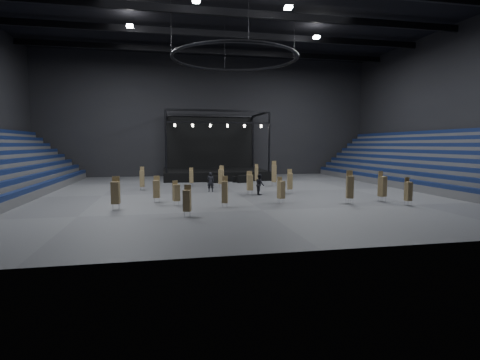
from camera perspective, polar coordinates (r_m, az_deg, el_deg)
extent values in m
plane|color=#48484A|center=(37.21, -0.77, -1.87)|extent=(50.00, 50.00, 0.00)
cube|color=black|center=(39.24, -0.81, 25.20)|extent=(50.00, 42.00, 0.20)
cube|color=black|center=(57.84, -4.69, 9.64)|extent=(50.00, 0.20, 18.00)
cube|color=black|center=(17.28, 13.03, 19.65)|extent=(50.00, 0.20, 18.00)
cube|color=black|center=(48.46, 30.17, 9.76)|extent=(0.20, 42.00, 18.00)
cube|color=black|center=(38.17, -28.57, -0.91)|extent=(0.59, 40.00, 0.40)
cube|color=black|center=(38.38, -29.90, 0.19)|extent=(0.59, 40.00, 0.40)
cube|color=black|center=(38.63, -31.22, 1.27)|extent=(0.59, 40.00, 0.40)
cube|color=black|center=(38.91, -32.52, 2.34)|extent=(0.59, 40.00, 0.40)
cube|color=#454547|center=(46.17, 26.32, -0.54)|extent=(7.20, 40.00, 0.75)
cube|color=black|center=(44.19, 22.98, 0.09)|extent=(0.59, 40.00, 0.40)
cube|color=#454547|center=(46.42, 26.78, -0.07)|extent=(6.30, 40.00, 1.50)
cube|color=black|center=(44.65, 23.97, 1.07)|extent=(0.59, 40.00, 0.40)
cube|color=#454547|center=(46.67, 27.24, 0.40)|extent=(5.40, 40.00, 2.25)
cube|color=black|center=(45.13, 24.94, 2.03)|extent=(0.59, 40.00, 0.40)
cube|color=#454547|center=(46.92, 27.69, 0.86)|extent=(4.50, 40.00, 3.00)
cube|color=black|center=(45.64, 25.89, 2.97)|extent=(0.59, 40.00, 0.40)
cube|color=#454547|center=(47.18, 28.13, 1.32)|extent=(3.60, 40.00, 3.75)
cube|color=black|center=(46.17, 26.82, 3.88)|extent=(0.59, 40.00, 0.40)
cube|color=#454547|center=(47.45, 28.57, 1.78)|extent=(2.70, 40.00, 4.50)
cube|color=black|center=(46.73, 27.73, 4.78)|extent=(0.59, 40.00, 0.40)
cube|color=#454547|center=(47.72, 29.00, 2.22)|extent=(1.80, 40.00, 5.25)
cube|color=black|center=(47.31, 28.62, 5.65)|extent=(0.59, 40.00, 0.40)
cube|color=#454547|center=(48.00, 29.43, 2.67)|extent=(0.90, 40.00, 6.00)
cube|color=black|center=(47.91, 29.49, 6.49)|extent=(0.59, 40.00, 0.40)
cube|color=black|center=(52.39, -3.91, 0.89)|extent=(14.00, 10.00, 1.20)
cube|color=black|center=(56.99, -4.58, 5.88)|extent=(13.30, 0.30, 8.00)
cylinder|color=black|center=(47.18, -11.22, 5.78)|extent=(0.24, 0.24, 7.80)
cylinder|color=black|center=(56.38, -11.26, 5.70)|extent=(0.24, 0.24, 7.80)
cylinder|color=black|center=(49.05, 4.47, 5.84)|extent=(0.24, 0.24, 7.80)
cylinder|color=black|center=(57.96, 1.97, 5.79)|extent=(0.24, 0.24, 7.80)
cube|color=black|center=(47.86, -3.24, 10.54)|extent=(13.40, 0.25, 0.25)
cube|color=black|center=(56.95, -4.59, 9.71)|extent=(13.40, 0.25, 0.25)
cube|color=black|center=(47.75, -3.23, 8.75)|extent=(13.40, 0.20, 0.20)
cylinder|color=white|center=(47.26, -9.91, 8.22)|extent=(0.24, 0.24, 0.35)
cylinder|color=white|center=(47.37, -7.23, 8.25)|extent=(0.24, 0.24, 0.35)
cylinder|color=white|center=(47.58, -4.56, 8.27)|extent=(0.24, 0.24, 0.35)
cylinder|color=white|center=(47.90, -1.92, 8.26)|extent=(0.24, 0.24, 0.35)
cylinder|color=white|center=(48.31, 0.69, 8.24)|extent=(0.24, 0.24, 0.35)
cylinder|color=white|center=(48.82, 3.24, 8.20)|extent=(0.24, 0.24, 0.35)
torus|color=black|center=(37.84, -0.80, 18.06)|extent=(12.30, 12.30, 0.30)
cylinder|color=black|center=(39.97, 8.29, 21.01)|extent=(0.04, 0.04, 5.00)
cylinder|color=black|center=(44.17, -2.33, 19.54)|extent=(0.04, 0.04, 5.00)
cylinder|color=black|center=(37.86, -10.46, 21.88)|extent=(0.04, 0.04, 5.00)
cylinder|color=black|center=(32.86, 1.33, 24.57)|extent=(0.04, 0.04, 5.00)
cube|color=black|center=(38.97, -0.80, 24.10)|extent=(49.00, 0.35, 0.70)
cube|color=black|center=(45.56, -2.55, 21.31)|extent=(49.00, 0.35, 0.70)
cube|color=black|center=(53.22, -3.96, 18.97)|extent=(49.00, 0.35, 0.70)
cube|color=white|center=(42.12, -16.46, 21.59)|extent=(0.60, 0.60, 0.25)
cube|color=white|center=(45.25, 11.58, 20.53)|extent=(0.60, 0.60, 0.25)
cube|color=white|center=(34.52, -6.68, 25.52)|extent=(0.60, 0.60, 0.25)
cube|color=white|center=(36.07, 7.39, 24.61)|extent=(0.60, 0.60, 0.25)
cube|color=black|center=(46.25, -4.19, 0.09)|extent=(1.38, 0.81, 0.87)
cube|color=black|center=(46.96, -0.46, 0.12)|extent=(1.22, 0.76, 0.76)
cube|color=black|center=(46.42, 0.42, 0.15)|extent=(1.49, 1.02, 0.91)
cylinder|color=silver|center=(29.21, -10.00, -3.58)|extent=(0.03, 0.03, 0.38)
cylinder|color=silver|center=(29.56, -10.02, -3.47)|extent=(0.03, 0.03, 0.38)
cylinder|color=silver|center=(29.22, -9.30, -3.57)|extent=(0.03, 0.03, 0.38)
cylinder|color=silver|center=(29.57, -9.33, -3.46)|extent=(0.03, 0.03, 0.38)
cube|color=#947C52|center=(29.28, -9.69, -1.93)|extent=(0.60, 0.60, 1.27)
cube|color=#947C52|center=(29.38, -9.87, -0.75)|extent=(0.42, 0.23, 0.70)
cylinder|color=silver|center=(35.00, 1.25, -1.97)|extent=(0.03, 0.03, 0.44)
cylinder|color=silver|center=(35.40, 1.10, -1.88)|extent=(0.03, 0.03, 0.44)
cylinder|color=silver|center=(35.09, 1.92, -1.95)|extent=(0.03, 0.03, 0.44)
cylinder|color=silver|center=(35.50, 1.76, -1.86)|extent=(0.03, 0.03, 0.44)
cube|color=#947C52|center=(35.14, 1.51, -0.38)|extent=(0.55, 0.55, 1.45)
cube|color=#947C52|center=(35.29, 1.45, 0.74)|extent=(0.51, 0.09, 0.80)
cylinder|color=silver|center=(42.87, 5.01, -0.63)|extent=(0.03, 0.03, 0.44)
cylinder|color=silver|center=(43.27, 4.85, -0.57)|extent=(0.03, 0.03, 0.44)
cylinder|color=silver|center=(42.99, 5.55, -0.61)|extent=(0.03, 0.03, 0.44)
cylinder|color=silver|center=(43.39, 5.38, -0.56)|extent=(0.03, 0.03, 0.44)
cube|color=#947C52|center=(43.02, 5.21, 0.98)|extent=(0.63, 0.63, 1.94)
cube|color=#947C52|center=(43.18, 5.20, 2.22)|extent=(0.51, 0.18, 1.06)
cylinder|color=silver|center=(31.06, 16.18, -3.13)|extent=(0.03, 0.03, 0.43)
cylinder|color=silver|center=(31.42, 15.83, -3.02)|extent=(0.03, 0.03, 0.43)
cylinder|color=silver|center=(31.25, 16.85, -3.09)|extent=(0.03, 0.03, 0.43)
cylinder|color=silver|center=(31.61, 16.49, -2.99)|extent=(0.03, 0.03, 0.43)
cube|color=#947C52|center=(31.19, 16.39, -1.04)|extent=(0.64, 0.64, 1.79)
cube|color=#947C52|center=(31.32, 16.35, 0.54)|extent=(0.50, 0.19, 0.98)
cylinder|color=silver|center=(31.68, 24.13, -3.28)|extent=(0.03, 0.03, 0.37)
cylinder|color=silver|center=(31.96, 23.76, -3.19)|extent=(0.03, 0.03, 0.37)
cylinder|color=silver|center=(31.88, 24.64, -3.25)|extent=(0.03, 0.03, 0.37)
cylinder|color=silver|center=(32.16, 24.28, -3.16)|extent=(0.03, 0.03, 0.37)
cube|color=#947C52|center=(31.80, 24.27, -1.58)|extent=(0.50, 0.50, 1.47)
cube|color=#947C52|center=(31.87, 24.09, -0.32)|extent=(0.43, 0.11, 0.81)
cylinder|color=silver|center=(36.53, 7.42, -1.74)|extent=(0.03, 0.03, 0.38)
cylinder|color=silver|center=(36.87, 7.23, -1.67)|extent=(0.03, 0.03, 0.38)
cylinder|color=silver|center=(36.65, 7.96, -1.73)|extent=(0.03, 0.03, 0.38)
cylinder|color=silver|center=(36.99, 7.77, -1.66)|extent=(0.03, 0.03, 0.38)
cube|color=#947C52|center=(36.65, 7.61, -0.18)|extent=(0.52, 0.52, 1.58)
cube|color=#947C52|center=(36.78, 7.57, 1.00)|extent=(0.45, 0.12, 0.87)
cylinder|color=silver|center=(24.54, -8.45, -5.26)|extent=(0.03, 0.03, 0.39)
cylinder|color=silver|center=(24.90, -8.50, -5.10)|extent=(0.03, 0.03, 0.39)
cylinder|color=silver|center=(24.56, -7.59, -5.23)|extent=(0.03, 0.03, 0.39)
cylinder|color=silver|center=(24.92, -7.65, -5.08)|extent=(0.03, 0.03, 0.39)
cube|color=#947C52|center=(24.59, -8.07, -3.13)|extent=(0.58, 0.58, 1.39)
cube|color=#947C52|center=(24.68, -7.98, -1.59)|extent=(0.44, 0.19, 0.76)
cylinder|color=silver|center=(27.98, -2.62, -3.93)|extent=(0.03, 0.03, 0.35)
cylinder|color=silver|center=(28.31, -2.72, -3.82)|extent=(0.03, 0.03, 0.35)
cylinder|color=silver|center=(28.04, -1.95, -3.91)|extent=(0.03, 0.03, 0.35)
cylinder|color=silver|center=(28.36, -2.06, -3.80)|extent=(0.03, 0.03, 0.35)
cube|color=#947C52|center=(28.03, -2.34, -1.87)|extent=(0.52, 0.52, 1.63)
cube|color=#947C52|center=(28.11, -2.30, -0.28)|extent=(0.40, 0.17, 0.90)
cylinder|color=silver|center=(39.90, -14.92, -1.30)|extent=(0.03, 0.03, 0.36)
cylinder|color=silver|center=(40.24, -14.89, -1.24)|extent=(0.03, 0.03, 0.36)
cylinder|color=silver|center=(39.88, -14.43, -1.29)|extent=(0.03, 0.03, 0.36)
cylinder|color=silver|center=(40.22, -14.41, -1.23)|extent=(0.03, 0.03, 0.36)
cube|color=#947C52|center=(39.96, -14.70, 0.18)|extent=(0.47, 0.47, 1.67)
cube|color=#947C52|center=(40.07, -14.69, 1.33)|extent=(0.42, 0.10, 0.92)
cylinder|color=silver|center=(32.94, 20.70, -2.78)|extent=(0.03, 0.03, 0.44)
cylinder|color=silver|center=(33.29, 20.32, -2.69)|extent=(0.03, 0.03, 0.44)
cylinder|color=silver|center=(33.16, 21.31, -2.75)|extent=(0.03, 0.03, 0.44)
cylinder|color=silver|center=(33.51, 20.92, -2.65)|extent=(0.03, 0.03, 0.44)
cube|color=#947C52|center=(33.10, 20.87, -0.91)|extent=(0.67, 0.67, 1.67)
cube|color=#947C52|center=(33.16, 20.62, 0.47)|extent=(0.50, 0.23, 0.92)
cylinder|color=silver|center=(42.68, -7.64, -0.72)|extent=(0.03, 0.03, 0.38)
cylinder|color=silver|center=(43.03, -7.67, -0.67)|extent=(0.03, 0.03, 0.38)
cylinder|color=silver|center=(42.70, -7.16, -0.71)|extent=(0.03, 0.03, 0.38)
cylinder|color=silver|center=(43.06, -7.20, -0.66)|extent=(0.03, 0.03, 0.38)
cube|color=#947C52|center=(42.78, -7.43, 0.49)|extent=(0.47, 0.47, 1.40)
cube|color=#947C52|center=(42.92, -7.45, 1.37)|extent=(0.44, 0.08, 0.77)
cylinder|color=silver|center=(45.65, 2.37, -0.30)|extent=(0.03, 0.03, 0.35)
cylinder|color=silver|center=(45.98, 2.27, -0.26)|extent=(0.03, 0.03, 0.35)
cylinder|color=silver|center=(45.73, 2.78, -0.29)|extent=(0.03, 0.03, 0.35)
cylinder|color=silver|center=(46.06, 2.68, -0.25)|extent=(0.03, 0.03, 0.35)
cube|color=#947C52|center=(45.77, 2.53, 0.95)|extent=(0.50, 0.50, 1.61)
cube|color=#947C52|center=(45.89, 2.53, 1.91)|extent=(0.41, 0.14, 0.89)
cylinder|color=silver|center=(28.33, -18.88, -3.98)|extent=(0.03, 0.03, 0.46)
cylinder|color=silver|center=(28.76, -18.76, -3.84)|extent=(0.03, 0.03, 0.46)
cylinder|color=silver|center=(28.28, -18.00, -3.97)|extent=(0.03, 0.03, 0.46)
cylinder|color=silver|center=(28.71, -17.90, -3.83)|extent=(0.03, 0.03, 0.46)
cube|color=#947C52|center=(28.38, -18.44, -1.86)|extent=(0.61, 0.61, 1.60)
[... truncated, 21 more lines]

